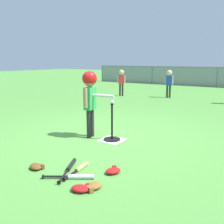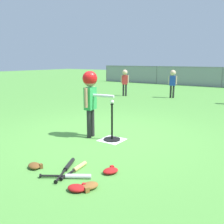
% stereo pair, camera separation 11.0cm
% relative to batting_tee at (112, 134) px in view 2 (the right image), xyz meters
% --- Properties ---
extents(ground_plane, '(60.00, 60.00, 0.00)m').
position_rel_batting_tee_xyz_m(ground_plane, '(-0.24, 0.13, -0.11)').
color(ground_plane, '#51933D').
extents(home_plate, '(0.44, 0.44, 0.01)m').
position_rel_batting_tee_xyz_m(home_plate, '(-0.00, 0.00, -0.11)').
color(home_plate, white).
rests_on(home_plate, ground_plane).
extents(batting_tee, '(0.32, 0.32, 0.71)m').
position_rel_batting_tee_xyz_m(batting_tee, '(0.00, 0.00, 0.00)').
color(batting_tee, black).
rests_on(batting_tee, ground_plane).
extents(baseball_on_tee, '(0.07, 0.07, 0.07)m').
position_rel_batting_tee_xyz_m(baseball_on_tee, '(-0.00, 0.00, 0.63)').
color(baseball_on_tee, white).
rests_on(baseball_on_tee, batting_tee).
extents(batter_child, '(0.65, 0.37, 1.31)m').
position_rel_batting_tee_xyz_m(batter_child, '(-0.46, -0.06, 0.82)').
color(batter_child, '#262626').
rests_on(batter_child, ground_plane).
extents(fielder_deep_center, '(0.33, 0.22, 1.13)m').
position_rel_batting_tee_xyz_m(fielder_deep_center, '(-1.09, 5.95, 0.61)').
color(fielder_deep_center, '#262626').
rests_on(fielder_deep_center, ground_plane).
extents(fielder_near_right, '(0.30, 0.22, 1.12)m').
position_rel_batting_tee_xyz_m(fielder_near_right, '(-2.98, 5.35, 0.61)').
color(fielder_near_right, '#262626').
rests_on(fielder_near_right, ground_plane).
extents(spare_bat_silver, '(0.60, 0.41, 0.06)m').
position_rel_batting_tee_xyz_m(spare_bat_silver, '(0.48, -1.60, -0.08)').
color(spare_bat_silver, silver).
rests_on(spare_bat_silver, ground_plane).
extents(spare_bat_wood, '(0.13, 0.57, 0.06)m').
position_rel_batting_tee_xyz_m(spare_bat_wood, '(0.36, -1.39, -0.08)').
color(spare_bat_wood, '#DBB266').
rests_on(spare_bat_wood, ground_plane).
extents(spare_bat_black, '(0.36, 0.67, 0.06)m').
position_rel_batting_tee_xyz_m(spare_bat_black, '(0.21, -1.42, -0.08)').
color(spare_bat_black, black).
rests_on(spare_bat_black, ground_plane).
extents(glove_by_plate, '(0.24, 0.27, 0.07)m').
position_rel_batting_tee_xyz_m(glove_by_plate, '(0.80, -1.20, -0.08)').
color(glove_by_plate, '#B21919').
rests_on(glove_by_plate, ground_plane).
extents(glove_near_bats, '(0.26, 0.22, 0.07)m').
position_rel_batting_tee_xyz_m(glove_near_bats, '(-0.19, -1.68, -0.08)').
color(glove_near_bats, brown).
rests_on(glove_near_bats, ground_plane).
extents(glove_tossed_aside, '(0.24, 0.27, 0.07)m').
position_rel_batting_tee_xyz_m(glove_tossed_aside, '(0.82, -1.69, -0.08)').
color(glove_tossed_aside, brown).
rests_on(glove_tossed_aside, ground_plane).
extents(glove_outfield_drop, '(0.26, 0.23, 0.07)m').
position_rel_batting_tee_xyz_m(glove_outfield_drop, '(0.74, -1.81, -0.08)').
color(glove_outfield_drop, '#B21919').
rests_on(glove_outfield_drop, ground_plane).
extents(outfield_fence, '(16.06, 0.06, 1.15)m').
position_rel_batting_tee_xyz_m(outfield_fence, '(-0.24, 11.40, 0.50)').
color(outfield_fence, slate).
rests_on(outfield_fence, ground_plane).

